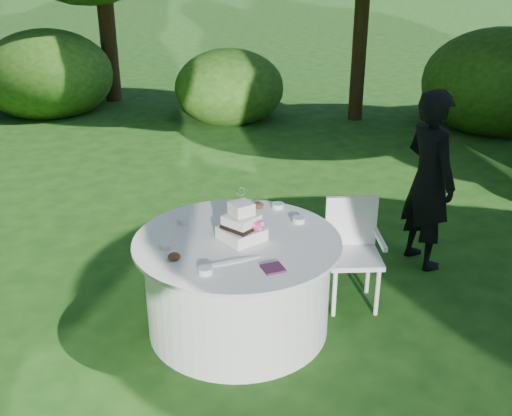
# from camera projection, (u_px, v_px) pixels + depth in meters

# --- Properties ---
(ground) EXTENTS (80.00, 80.00, 0.00)m
(ground) POSITION_uv_depth(u_px,v_px,m) (238.00, 326.00, 4.76)
(ground) COLOR #143B10
(ground) RESTS_ON ground
(napkins) EXTENTS (0.14, 0.14, 0.02)m
(napkins) POSITION_uv_depth(u_px,v_px,m) (273.00, 268.00, 4.03)
(napkins) COLOR #471E3B
(napkins) RESTS_ON table
(feather_plume) EXTENTS (0.48, 0.07, 0.01)m
(feather_plume) POSITION_uv_depth(u_px,v_px,m) (229.00, 262.00, 4.12)
(feather_plume) COLOR white
(feather_plume) RESTS_ON table
(guest) EXTENTS (0.42, 0.62, 1.67)m
(guest) POSITION_uv_depth(u_px,v_px,m) (429.00, 180.00, 5.42)
(guest) COLOR black
(guest) RESTS_ON ground
(table) EXTENTS (1.56, 1.56, 0.77)m
(table) POSITION_uv_depth(u_px,v_px,m) (238.00, 284.00, 4.61)
(table) COLOR white
(table) RESTS_ON ground
(cake) EXTENTS (0.35, 0.35, 0.42)m
(cake) POSITION_uv_depth(u_px,v_px,m) (242.00, 226.00, 4.40)
(cake) COLOR white
(cake) RESTS_ON table
(chair) EXTENTS (0.55, 0.55, 0.90)m
(chair) POSITION_uv_depth(u_px,v_px,m) (352.00, 244.00, 4.93)
(chair) COLOR white
(chair) RESTS_ON ground
(votives) EXTENTS (1.17, 0.93, 0.04)m
(votives) POSITION_uv_depth(u_px,v_px,m) (229.00, 231.00, 4.54)
(votives) COLOR silver
(votives) RESTS_ON table
(petal_cups) EXTENTS (0.96, 0.72, 0.05)m
(petal_cups) POSITION_uv_depth(u_px,v_px,m) (220.00, 229.00, 4.57)
(petal_cups) COLOR #562D16
(petal_cups) RESTS_ON table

